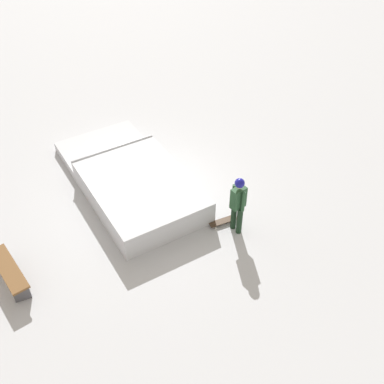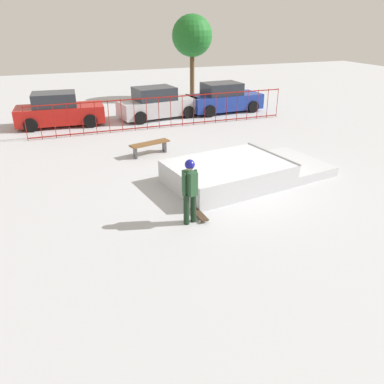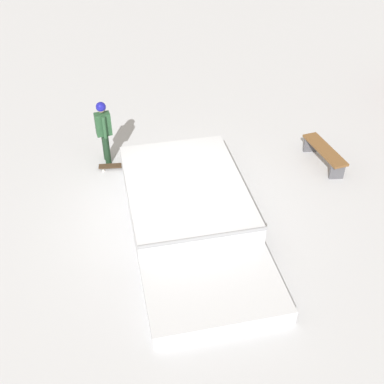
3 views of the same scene
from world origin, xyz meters
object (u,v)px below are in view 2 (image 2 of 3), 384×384
Objects in this scene: skater at (190,187)px; parked_car_silver at (157,104)px; park_bench at (150,146)px; distant_tree at (192,36)px; parked_car_red at (59,111)px; parked_car_blue at (224,99)px; skate_ramp at (240,172)px; skateboard at (199,214)px.

parked_car_silver is (2.38, 11.31, -0.28)m from skater.
distant_tree is (5.60, 10.22, 3.43)m from park_bench.
parked_car_silver is at bearing 1.94° from parked_car_red.
skate_ramp is at bearing -115.38° from parked_car_blue.
parked_car_blue is at bearing 3.24° from parked_car_red.
skater reaches higher than parked_car_blue.
parked_car_red is (-5.01, 9.41, 0.41)m from skate_ramp.
park_bench is 6.02m from parked_car_silver.
distant_tree is at bearing 157.47° from skateboard.
distant_tree reaches higher than park_bench.
skater is (-2.47, -2.05, 0.69)m from skate_ramp.
skater is 2.13× the size of skateboard.
skateboard is 17.06m from distant_tree.
parked_car_red is (-2.53, 11.45, -0.28)m from skater.
skater is 1.05× the size of park_bench.
parked_car_blue is at bearing -87.26° from distant_tree.
distant_tree is (5.70, 15.64, 3.71)m from skateboard.
skate_ramp is at bearing -60.40° from park_bench.
parked_car_red reaches higher than skateboard.
park_bench is (0.10, 5.42, 0.28)m from skateboard.
parked_car_blue reaches higher than park_bench.
parked_car_red is 0.83× the size of distant_tree.
skateboard is 0.19× the size of parked_car_blue.
parked_car_silver is at bearing 81.47° from skate_ramp.
skateboard is 0.49× the size of park_bench.
skateboard is at bearing -107.98° from parked_car_silver.
park_bench reaches higher than skateboard.
skater is at bearing -109.47° from parked_car_silver.
skate_ramp is at bearing 113.19° from skater.
skateboard is 11.63m from parked_car_red.
distant_tree reaches higher than parked_car_silver.
skate_ramp is at bearing 128.35° from skateboard.
skate_ramp is 2.83m from skateboard.
parked_car_red is at bearing 176.24° from parked_car_blue.
distant_tree is at bearing 142.72° from skater.
park_bench is 0.39× the size of parked_car_red.
parked_car_silver reaches higher than park_bench.
park_bench is at bearing -59.32° from parked_car_red.
skater reaches higher than park_bench.
skate_ramp is 1.37× the size of parked_car_blue.
parked_car_red is at bearing -152.89° from distant_tree.
distant_tree is (3.57, 13.80, 3.47)m from skate_ramp.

